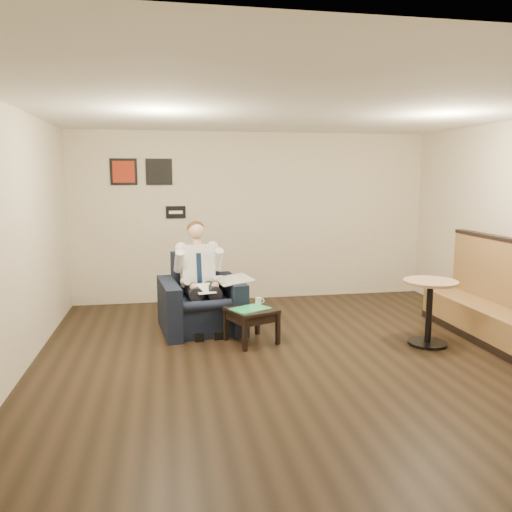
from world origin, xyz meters
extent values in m
plane|color=black|center=(0.00, 0.00, 0.00)|extent=(6.00, 6.00, 0.00)
cube|color=beige|center=(0.00, 3.00, 1.40)|extent=(6.00, 0.02, 2.80)
cube|color=beige|center=(0.00, -3.00, 1.40)|extent=(6.00, 0.02, 2.80)
cube|color=beige|center=(-3.00, 0.00, 1.40)|extent=(0.02, 6.00, 2.80)
cube|color=white|center=(0.00, 0.00, 2.80)|extent=(6.00, 6.00, 0.02)
cube|color=black|center=(-1.30, 2.98, 1.50)|extent=(0.32, 0.02, 0.20)
cube|color=#9E2813|center=(-2.10, 2.98, 2.15)|extent=(0.42, 0.03, 0.42)
cube|color=black|center=(-1.55, 2.98, 2.15)|extent=(0.42, 0.03, 0.42)
cube|color=black|center=(-1.02, 1.35, 0.51)|extent=(1.18, 1.18, 1.03)
cube|color=white|center=(-0.99, 1.10, 0.63)|extent=(0.29, 0.37, 0.01)
cube|color=silver|center=(-0.58, 1.29, 0.70)|extent=(0.54, 0.63, 0.01)
cube|color=black|center=(-0.44, 0.71, 0.22)|extent=(0.70, 0.70, 0.44)
cube|color=#28CB6F|center=(-0.46, 0.68, 0.45)|extent=(0.54, 0.49, 0.01)
cylinder|color=white|center=(-0.32, 0.88, 0.49)|extent=(0.10, 0.10, 0.09)
cube|color=black|center=(-0.45, 0.87, 0.44)|extent=(0.15, 0.09, 0.01)
cube|color=olive|center=(2.59, 0.18, 0.64)|extent=(0.60, 2.50, 1.28)
cylinder|color=tan|center=(1.71, 0.24, 0.41)|extent=(0.74, 0.74, 0.81)
camera|label=1|loc=(-1.47, -5.27, 2.07)|focal=35.00mm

